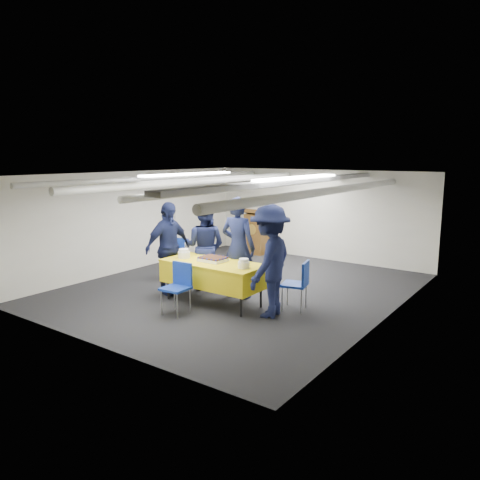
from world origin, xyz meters
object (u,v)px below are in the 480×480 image
(sheet_cake, at_px, (213,259))
(sailor_d, at_px, (270,261))
(sailor_b, at_px, (205,246))
(sailor_a, at_px, (238,248))
(chair_left, at_px, (175,254))
(sailor_c, at_px, (168,248))
(chair_right, at_px, (299,280))
(serving_table, at_px, (213,273))
(chair_near, at_px, (179,283))
(podium, at_px, (256,232))

(sheet_cake, distance_m, sailor_d, 1.23)
(sailor_b, bearing_deg, sailor_a, 159.31)
(sheet_cake, distance_m, chair_left, 2.01)
(chair_left, relative_size, sailor_b, 0.50)
(sheet_cake, xyz_separation_m, sailor_d, (1.23, -0.02, 0.13))
(sailor_b, height_order, sailor_c, sailor_c)
(chair_right, bearing_deg, sailor_a, 179.60)
(serving_table, xyz_separation_m, chair_near, (-0.15, -0.75, -0.03))
(serving_table, xyz_separation_m, chair_right, (1.45, 0.57, -0.03))
(chair_right, bearing_deg, sheet_cake, -160.72)
(chair_left, xyz_separation_m, sailor_a, (1.97, -0.34, 0.42))
(chair_near, relative_size, sailor_d, 0.46)
(sailor_c, bearing_deg, sheet_cake, -80.88)
(sailor_a, relative_size, sailor_c, 1.07)
(chair_near, xyz_separation_m, sailor_a, (0.29, 1.33, 0.42))
(sheet_cake, relative_size, sailor_d, 0.26)
(chair_near, bearing_deg, sailor_b, 112.44)
(sheet_cake, height_order, sailor_d, sailor_d)
(serving_table, relative_size, chair_left, 2.20)
(serving_table, relative_size, sheet_cake, 3.97)
(podium, bearing_deg, chair_right, -47.40)
(sheet_cake, bearing_deg, chair_left, 153.99)
(sailor_b, relative_size, sailor_d, 0.92)
(chair_near, distance_m, sailor_d, 1.60)
(sheet_cake, xyz_separation_m, chair_near, (-0.11, -0.80, -0.28))
(chair_near, xyz_separation_m, sailor_b, (-0.57, 1.39, 0.34))
(podium, xyz_separation_m, sailor_d, (2.95, -4.05, 0.33))
(podium, xyz_separation_m, chair_right, (3.22, -3.50, -0.08))
(sheet_cake, distance_m, chair_near, 0.85)
(chair_near, relative_size, sailor_c, 0.49)
(sheet_cake, distance_m, sailor_a, 0.58)
(sheet_cake, bearing_deg, sailor_c, -177.30)
(sheet_cake, relative_size, chair_left, 0.55)
(sailor_c, height_order, sailor_d, sailor_d)
(chair_near, height_order, sailor_b, sailor_b)
(podium, xyz_separation_m, sailor_b, (1.05, -3.43, 0.26))
(serving_table, height_order, sailor_c, sailor_c)
(sailor_b, xyz_separation_m, sailor_d, (1.91, -0.61, 0.07))
(chair_near, distance_m, sailor_a, 1.43)
(chair_near, height_order, chair_left, same)
(sheet_cake, distance_m, chair_right, 1.61)
(chair_left, height_order, sailor_b, sailor_b)
(chair_right, relative_size, sailor_c, 0.49)
(sailor_a, bearing_deg, podium, -66.71)
(sailor_c, xyz_separation_m, sailor_d, (2.29, 0.03, 0.04))
(chair_right, relative_size, sailor_a, 0.45)
(sailor_d, bearing_deg, sheet_cake, -100.81)
(serving_table, bearing_deg, sailor_c, 179.91)
(podium, height_order, chair_left, podium)
(podium, height_order, chair_right, podium)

